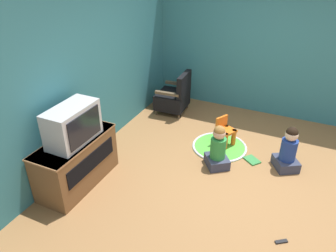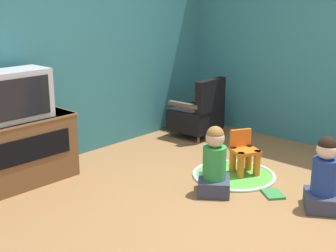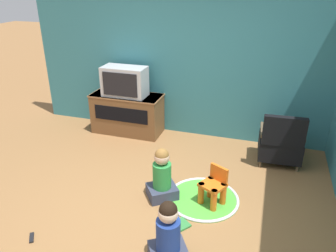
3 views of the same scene
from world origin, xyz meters
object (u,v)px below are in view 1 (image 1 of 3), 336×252
object	(u,v)px
book	(252,160)
remote_control	(281,242)
tv_cabinet	(77,161)
child_watching_left	(288,151)
black_armchair	(174,97)
television	(73,125)
child_watching_center	(218,149)
yellow_kid_chair	(225,133)

from	to	relation	value
book	remote_control	world-z (taller)	book
tv_cabinet	remote_control	distance (m)	2.85
child_watching_left	remote_control	world-z (taller)	child_watching_left
tv_cabinet	black_armchair	world-z (taller)	black_armchair
tv_cabinet	remote_control	bearing A→B (deg)	-87.80
television	black_armchair	size ratio (longest dim) A/B	0.90
tv_cabinet	child_watching_left	size ratio (longest dim) A/B	1.76
black_armchair	child_watching_center	size ratio (longest dim) A/B	1.19
yellow_kid_chair	book	bearing A→B (deg)	-90.10
television	child_watching_center	distance (m)	2.16
yellow_kid_chair	remote_control	distance (m)	2.16
yellow_kid_chair	child_watching_center	size ratio (longest dim) A/B	0.70
yellow_kid_chair	child_watching_center	world-z (taller)	child_watching_center
black_armchair	child_watching_center	world-z (taller)	black_armchair
television	tv_cabinet	bearing A→B (deg)	90.00
tv_cabinet	child_watching_left	distance (m)	3.11
television	yellow_kid_chair	xyz separation A→B (m)	(1.88, -1.57, -0.75)
black_armchair	child_watching_center	bearing A→B (deg)	40.50
television	remote_control	distance (m)	2.95
tv_cabinet	remote_control	size ratio (longest dim) A/B	8.55
yellow_kid_chair	remote_control	bearing A→B (deg)	-117.79
child_watching_left	child_watching_center	size ratio (longest dim) A/B	1.01
black_armchair	remote_control	xyz separation A→B (m)	(-2.54, -2.51, -0.32)
tv_cabinet	child_watching_center	xyz separation A→B (m)	(1.23, -1.68, -0.06)
tv_cabinet	book	bearing A→B (deg)	-53.63
tv_cabinet	black_armchair	xyz separation A→B (m)	(2.65, -0.32, -0.04)
television	child_watching_center	size ratio (longest dim) A/B	1.07
yellow_kid_chair	child_watching_left	bearing A→B (deg)	-75.88
television	black_armchair	world-z (taller)	television
child_watching_center	remote_control	xyz separation A→B (m)	(-1.12, -1.15, -0.30)
black_armchair	child_watching_left	xyz separation A→B (m)	(-1.03, -2.34, -0.02)
black_armchair	child_watching_left	distance (m)	2.55
remote_control	tv_cabinet	bearing A→B (deg)	-33.73
television	black_armchair	distance (m)	2.74
tv_cabinet	book	world-z (taller)	tv_cabinet
child_watching_center	television	bearing A→B (deg)	90.09
television	book	size ratio (longest dim) A/B	2.50
child_watching_left	remote_control	xyz separation A→B (m)	(-1.52, -0.17, -0.30)
yellow_kid_chair	child_watching_left	xyz separation A→B (m)	(-0.25, -1.05, 0.09)
yellow_kid_chair	tv_cabinet	bearing A→B (deg)	167.04
black_armchair	child_watching_left	size ratio (longest dim) A/B	1.18
yellow_kid_chair	book	size ratio (longest dim) A/B	1.64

